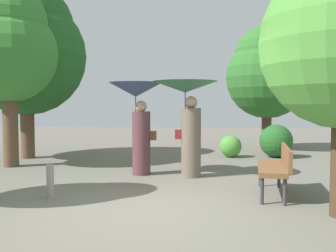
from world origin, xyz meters
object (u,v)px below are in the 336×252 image
(park_bench, at_px, (277,165))
(path_marker_post, at_px, (50,182))
(tree_mid_left, at_px, (26,47))
(person_right, at_px, (187,107))
(person_left, at_px, (138,108))
(tree_near_right, at_px, (267,71))
(tree_far_back, at_px, (8,45))

(park_bench, relative_size, path_marker_post, 2.79)
(tree_mid_left, xyz_separation_m, path_marker_post, (2.47, -4.58, -2.88))
(tree_mid_left, bearing_deg, person_right, -28.23)
(person_left, bearing_deg, tree_near_right, -41.25)
(person_right, xyz_separation_m, tree_far_back, (-4.40, 1.00, 1.51))
(person_right, relative_size, park_bench, 1.31)
(park_bench, distance_m, tree_near_right, 7.07)
(tree_near_right, distance_m, tree_mid_left, 7.65)
(tree_far_back, bearing_deg, park_bench, -23.15)
(tree_near_right, bearing_deg, tree_far_back, -149.16)
(park_bench, xyz_separation_m, path_marker_post, (-3.74, -0.54, -0.23))
(person_right, distance_m, tree_near_right, 5.82)
(tree_mid_left, distance_m, path_marker_post, 5.95)
(tree_far_back, relative_size, path_marker_post, 8.01)
(park_bench, bearing_deg, person_right, -127.17)
(tree_far_back, bearing_deg, path_marker_post, -54.23)
(park_bench, distance_m, path_marker_post, 3.78)
(tree_near_right, bearing_deg, tree_mid_left, -159.85)
(tree_near_right, bearing_deg, person_right, -116.12)
(person_left, relative_size, park_bench, 1.30)
(person_right, xyz_separation_m, tree_near_right, (2.51, 5.12, 1.17))
(tree_mid_left, bearing_deg, person_left, -33.00)
(tree_near_right, relative_size, path_marker_post, 7.53)
(park_bench, distance_m, tree_mid_left, 7.87)
(tree_mid_left, height_order, tree_far_back, tree_mid_left)
(person_left, height_order, tree_mid_left, tree_mid_left)
(tree_mid_left, bearing_deg, park_bench, -33.07)
(person_right, height_order, tree_far_back, tree_far_back)
(park_bench, bearing_deg, tree_far_back, -105.59)
(person_right, distance_m, tree_far_back, 4.75)
(person_right, bearing_deg, path_marker_post, 128.60)
(park_bench, height_order, tree_near_right, tree_near_right)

